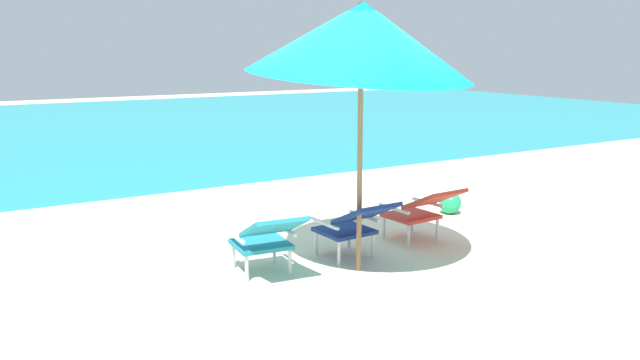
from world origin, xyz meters
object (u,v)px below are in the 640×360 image
object	(u,v)px
beach_umbrella_center	(361,39)
beach_ball	(450,203)
lounge_chair_center	(355,223)
lounge_chair_right	(422,208)
lounge_chair_left	(267,237)

from	to	relation	value
beach_umbrella_center	beach_ball	xyz separation A→B (m)	(2.30, 1.22, -2.10)
lounge_chair_center	lounge_chair_right	xyz separation A→B (m)	(0.99, 0.13, 0.00)
lounge_chair_left	lounge_chair_right	size ratio (longest dim) A/B	1.02
lounge_chair_left	lounge_chair_center	xyz separation A→B (m)	(0.99, -0.02, 0.00)
lounge_chair_right	beach_umbrella_center	world-z (taller)	beach_umbrella_center
beach_umbrella_center	lounge_chair_left	bearing A→B (deg)	161.18
lounge_chair_right	beach_umbrella_center	size ratio (longest dim) A/B	0.33
lounge_chair_center	beach_ball	bearing A→B (deg)	23.56
lounge_chair_center	beach_umbrella_center	size ratio (longest dim) A/B	0.33
lounge_chair_center	beach_umbrella_center	world-z (taller)	beach_umbrella_center
lounge_chair_left	lounge_chair_center	size ratio (longest dim) A/B	1.03
lounge_chair_center	beach_umbrella_center	distance (m)	1.87
lounge_chair_center	lounge_chair_right	distance (m)	1.00
lounge_chair_left	lounge_chair_right	world-z (taller)	same
lounge_chair_center	beach_ball	distance (m)	2.38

